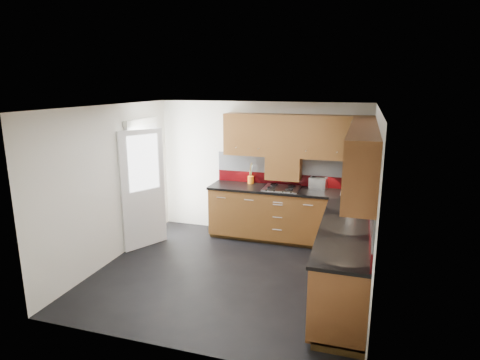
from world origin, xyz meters
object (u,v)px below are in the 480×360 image
(food_processor, at_px, (351,192))
(toaster, at_px, (318,183))
(gas_hob, at_px, (281,188))
(utensil_pot, at_px, (251,179))

(food_processor, bearing_deg, toaster, 133.90)
(gas_hob, bearing_deg, toaster, 17.68)
(utensil_pot, xyz_separation_m, toaster, (1.21, -0.04, 0.01))
(toaster, height_order, food_processor, food_processor)
(utensil_pot, bearing_deg, gas_hob, -20.90)
(toaster, xyz_separation_m, food_processor, (0.56, -0.58, 0.04))
(toaster, bearing_deg, gas_hob, -162.32)
(gas_hob, height_order, toaster, toaster)
(gas_hob, xyz_separation_m, food_processor, (1.15, -0.39, 0.12))
(gas_hob, distance_m, toaster, 0.63)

